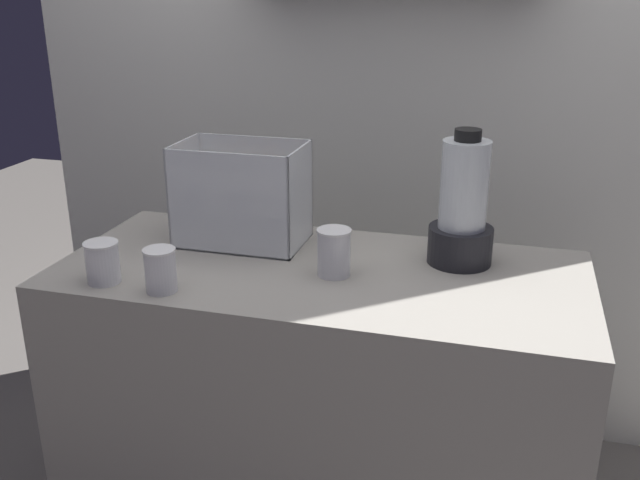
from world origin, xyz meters
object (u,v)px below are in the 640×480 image
(juice_cup_mango_left, at_px, (161,273))
(juice_cup_beet_middle, at_px, (334,255))
(juice_cup_pomegranate_far_left, at_px, (103,265))
(blender_pitcher, at_px, (462,211))
(carrot_display_bin, at_px, (244,213))

(juice_cup_mango_left, relative_size, juice_cup_beet_middle, 0.88)
(juice_cup_pomegranate_far_left, relative_size, juice_cup_beet_middle, 0.86)
(juice_cup_pomegranate_far_left, xyz_separation_m, juice_cup_mango_left, (0.17, -0.01, 0.00))
(juice_cup_mango_left, bearing_deg, blender_pitcher, 29.28)
(blender_pitcher, relative_size, juice_cup_pomegranate_far_left, 3.41)
(carrot_display_bin, relative_size, juice_cup_mango_left, 3.24)
(blender_pitcher, xyz_separation_m, juice_cup_pomegranate_far_left, (-0.85, -0.37, -0.10))
(juice_cup_beet_middle, bearing_deg, carrot_display_bin, 151.66)
(blender_pitcher, bearing_deg, carrot_display_bin, -179.28)
(blender_pitcher, distance_m, juice_cup_beet_middle, 0.36)
(juice_cup_mango_left, bearing_deg, carrot_display_bin, 79.13)
(juice_cup_mango_left, bearing_deg, juice_cup_pomegranate_far_left, 176.36)
(carrot_display_bin, height_order, juice_cup_beet_middle, carrot_display_bin)
(juice_cup_mango_left, bearing_deg, juice_cup_beet_middle, 28.85)
(juice_cup_pomegranate_far_left, distance_m, juice_cup_beet_middle, 0.58)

